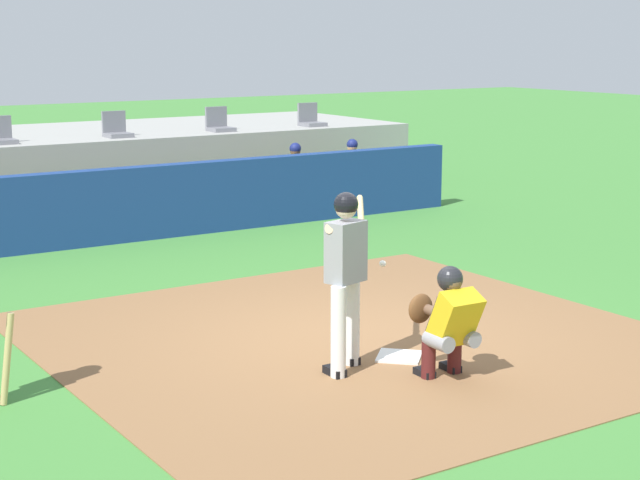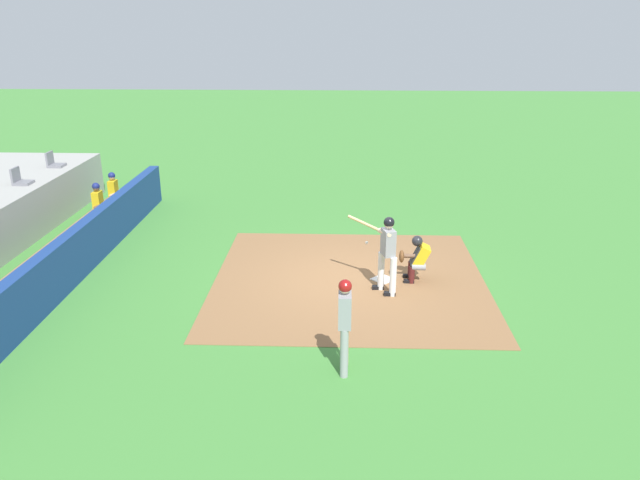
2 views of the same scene
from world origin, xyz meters
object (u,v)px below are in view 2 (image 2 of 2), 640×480
(stadium_seat_4, at_px, (20,180))
(stadium_seat_5, at_px, (54,163))
(catcher_crouched, at_px, (416,257))
(dugout_player_2, at_px, (102,203))
(dugout_player_3, at_px, (117,191))
(batter_at_plate, at_px, (387,250))
(on_deck_batter, at_px, (345,321))
(home_plate, at_px, (383,279))

(stadium_seat_4, relative_size, stadium_seat_5, 1.00)
(stadium_seat_4, bearing_deg, catcher_crouched, -106.55)
(dugout_player_2, bearing_deg, stadium_seat_5, 52.52)
(dugout_player_2, xyz_separation_m, dugout_player_3, (1.31, 0.00, 0.00))
(stadium_seat_4, bearing_deg, stadium_seat_5, 0.00)
(batter_at_plate, height_order, on_deck_batter, batter_at_plate)
(home_plate, height_order, on_deck_batter, on_deck_batter)
(batter_at_plate, xyz_separation_m, on_deck_batter, (-3.38, 0.94, -0.02))
(on_deck_batter, bearing_deg, dugout_player_3, 38.04)
(stadium_seat_5, bearing_deg, stadium_seat_4, 180.00)
(catcher_crouched, relative_size, dugout_player_2, 1.18)
(dugout_player_2, xyz_separation_m, stadium_seat_4, (-0.61, 2.03, 0.86))
(batter_at_plate, xyz_separation_m, catcher_crouched, (0.68, -0.74, -0.43))
(catcher_crouched, distance_m, stadium_seat_4, 11.44)
(batter_at_plate, xyz_separation_m, stadium_seat_5, (6.10, 10.19, 0.50))
(batter_at_plate, bearing_deg, stadium_seat_5, 59.12)
(home_plate, xyz_separation_m, catcher_crouched, (0.00, -0.75, 0.59))
(on_deck_batter, relative_size, dugout_player_3, 1.37)
(home_plate, xyz_separation_m, dugout_player_3, (5.16, 8.14, 0.65))
(home_plate, bearing_deg, dugout_player_3, 57.63)
(catcher_crouched, height_order, on_deck_batter, on_deck_batter)
(batter_at_plate, distance_m, stadium_seat_5, 11.88)
(batter_at_plate, distance_m, stadium_seat_4, 10.93)
(batter_at_plate, distance_m, dugout_player_3, 10.04)
(dugout_player_3, height_order, stadium_seat_5, stadium_seat_5)
(batter_at_plate, bearing_deg, stadium_seat_4, 68.92)
(stadium_seat_5, bearing_deg, catcher_crouched, -116.35)
(stadium_seat_4, bearing_deg, on_deck_batter, -128.31)
(dugout_player_2, bearing_deg, stadium_seat_4, 106.59)
(catcher_crouched, bearing_deg, batter_at_plate, 132.40)
(home_plate, relative_size, dugout_player_2, 0.34)
(home_plate, distance_m, dugout_player_3, 9.66)
(on_deck_batter, distance_m, dugout_player_3, 11.71)
(home_plate, distance_m, batter_at_plate, 1.22)
(stadium_seat_4, distance_m, stadium_seat_5, 2.17)
(home_plate, xyz_separation_m, dugout_player_2, (3.86, 8.14, 0.65))
(dugout_player_2, bearing_deg, batter_at_plate, -119.07)
(batter_at_plate, distance_m, on_deck_batter, 3.51)
(catcher_crouched, bearing_deg, home_plate, 90.01)
(dugout_player_2, distance_m, dugout_player_3, 1.31)
(batter_at_plate, relative_size, stadium_seat_5, 3.76)
(catcher_crouched, distance_m, on_deck_batter, 4.41)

